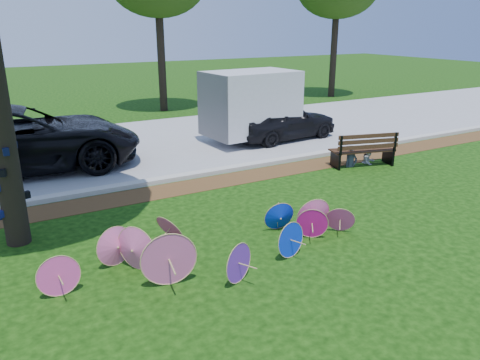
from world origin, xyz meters
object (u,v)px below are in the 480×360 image
object	(u,v)px
parasol_pile	(216,239)
cargo_trailer	(251,103)
black_van	(19,139)
park_bench	(362,149)
person_right	(370,147)
person_left	(352,147)
dark_pickup	(283,121)

from	to	relation	value
parasol_pile	cargo_trailer	xyz separation A→B (m)	(4.98, 7.18, 1.01)
black_van	cargo_trailer	distance (m)	7.44
park_bench	person_right	xyz separation A→B (m)	(0.35, 0.05, -0.00)
parasol_pile	park_bench	world-z (taller)	park_bench
person_left	dark_pickup	bearing A→B (deg)	88.31
black_van	person_left	world-z (taller)	black_van
cargo_trailer	parasol_pile	bearing A→B (deg)	-128.60
dark_pickup	person_right	size ratio (longest dim) A/B	4.07
black_van	park_bench	size ratio (longest dim) A/B	3.46
parasol_pile	cargo_trailer	bearing A→B (deg)	55.25
person_right	black_van	bearing A→B (deg)	147.63
black_van	person_left	xyz separation A→B (m)	(8.42, -4.27, -0.32)
black_van	dark_pickup	size ratio (longest dim) A/B	1.64
dark_pickup	person_left	world-z (taller)	dark_pickup
park_bench	person_right	world-z (taller)	park_bench
dark_pickup	parasol_pile	bearing A→B (deg)	133.23
black_van	parasol_pile	bearing A→B (deg)	-157.12
person_left	cargo_trailer	bearing A→B (deg)	104.80
dark_pickup	park_bench	world-z (taller)	dark_pickup
black_van	cargo_trailer	bearing A→B (deg)	-87.02
black_van	person_right	world-z (taller)	black_van
black_van	cargo_trailer	size ratio (longest dim) A/B	2.15
black_van	person_right	distance (m)	10.08
dark_pickup	cargo_trailer	xyz separation A→B (m)	(-1.18, 0.27, 0.69)
dark_pickup	park_bench	distance (m)	3.85
parasol_pile	dark_pickup	bearing A→B (deg)	48.28
parasol_pile	park_bench	distance (m)	7.03
park_bench	parasol_pile	bearing A→B (deg)	-139.03
person_left	parasol_pile	bearing A→B (deg)	-151.45
dark_pickup	person_right	xyz separation A→B (m)	(0.52, -3.79, -0.19)
black_van	cargo_trailer	world-z (taller)	cargo_trailer
parasol_pile	park_bench	xyz separation A→B (m)	(6.33, 3.06, 0.14)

